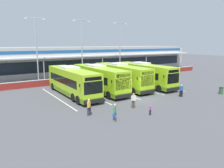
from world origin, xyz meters
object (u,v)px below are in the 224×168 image
Objects in this scene: pedestrian_approaching_bus at (181,90)px; lamp_post_west at (37,47)px; coach_bus_right_centre at (144,75)px; coach_bus_left_centre at (99,79)px; pedestrian_child at (150,110)px; pedestrian_near_bin at (134,100)px; coach_bus_leftmost at (72,82)px; pedestrian_with_handbag at (115,112)px; pedestrian_in_dark_coat at (89,107)px; lamp_post_east at (120,46)px; litter_bin at (221,91)px; lamp_post_centre at (82,46)px; coach_bus_centre at (121,77)px.

lamp_post_west is at bearing 124.60° from pedestrian_approaching_bus.
coach_bus_right_centre is 1.11× the size of lamp_post_west.
coach_bus_left_centre reaches higher than pedestrian_child.
pedestrian_near_bin is (0.06, 2.64, 0.33)m from pedestrian_child.
pedestrian_with_handbag is (-0.67, -11.19, -0.93)m from coach_bus_leftmost.
pedestrian_in_dark_coat is 1.00× the size of pedestrian_approaching_bus.
pedestrian_in_dark_coat is 0.15× the size of lamp_post_west.
lamp_post_east reaches higher than pedestrian_near_bin.
pedestrian_with_handbag reaches higher than litter_bin.
lamp_post_east is at bearing 43.12° from coach_bus_left_centre.
pedestrian_in_dark_coat is 0.15× the size of lamp_post_centre.
coach_bus_right_centre is (4.08, -0.70, 0.00)m from coach_bus_centre.
pedestrian_child is 23.49m from lamp_post_west.
litter_bin is at bearing -5.74° from pedestrian_in_dark_coat.
pedestrian_child is 2.67m from pedestrian_near_bin.
coach_bus_centre and coach_bus_right_centre have the same top height.
coach_bus_leftmost is 7.50× the size of pedestrian_approaching_bus.
pedestrian_with_handbag is at bearing -87.19° from lamp_post_west.
coach_bus_left_centre is at bearing 85.18° from pedestrian_child.
coach_bus_leftmost is at bearing 86.57° from pedestrian_with_handbag.
coach_bus_right_centre is at bearing 84.78° from pedestrian_approaching_bus.
pedestrian_in_dark_coat is at bearing 114.17° from pedestrian_with_handbag.
coach_bus_centre reaches higher than pedestrian_near_bin.
pedestrian_in_dark_coat is at bearing -150.10° from coach_bus_right_centre.
coach_bus_centre is at bearing -46.52° from lamp_post_west.
pedestrian_with_handbag is 22.66m from lamp_post_centre.
coach_bus_right_centre is at bearing -9.69° from coach_bus_centre.
pedestrian_approaching_bus is at bearing 12.46° from pedestrian_with_handbag.
coach_bus_leftmost is 7.50× the size of pedestrian_near_bin.
lamp_post_centre is 8.73m from lamp_post_east.
lamp_post_east reaches higher than pedestrian_approaching_bus.
lamp_post_east reaches higher than pedestrian_in_dark_coat.
lamp_post_west is 16.54m from lamp_post_east.
coach_bus_leftmost is 13.07× the size of litter_bin.
coach_bus_left_centre is at bearing -178.16° from coach_bus_centre.
pedestrian_child is at bearing -91.21° from pedestrian_near_bin.
pedestrian_approaching_bus is at bearing -69.05° from coach_bus_centre.
lamp_post_centre is at bearing -6.16° from lamp_post_west.
lamp_post_centre is (-2.03, 9.53, 4.50)m from coach_bus_centre.
coach_bus_left_centre and coach_bus_right_centre have the same top height.
pedestrian_approaching_bus is 19.67m from lamp_post_east.
lamp_post_west is at bearing 92.81° from pedestrian_with_handbag.
pedestrian_near_bin reaches higher than pedestrian_child.
pedestrian_child is 0.09× the size of lamp_post_east.
pedestrian_with_handbag is 12.40m from pedestrian_approaching_bus.
coach_bus_left_centre is at bearing 175.96° from coach_bus_right_centre.
lamp_post_centre is (7.81, -0.84, 0.00)m from lamp_post_west.
lamp_post_west is at bearing 104.10° from pedestrian_near_bin.
coach_bus_left_centre is at bearing -101.41° from lamp_post_centre.
lamp_post_east is at bearing 58.71° from pedestrian_near_bin.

